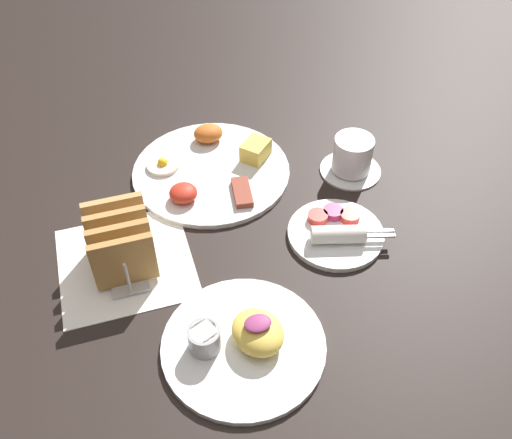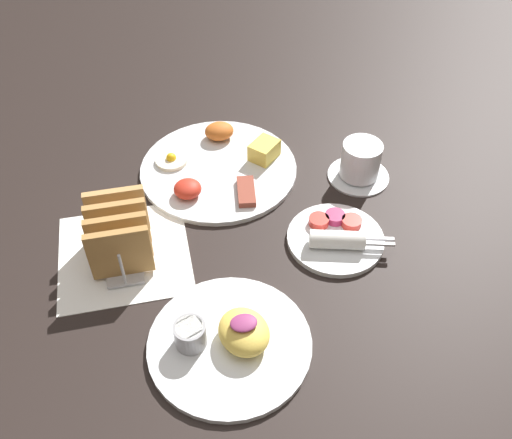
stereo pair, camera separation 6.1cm
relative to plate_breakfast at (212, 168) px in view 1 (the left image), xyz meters
The scene contains 7 objects.
ground_plane 0.22m from the plate_breakfast, 94.84° to the right, with size 3.00×3.00×0.00m, color black.
napkin_flat 0.27m from the plate_breakfast, 136.73° to the right, with size 0.22×0.22×0.00m.
plate_breakfast is the anchor object (origin of this frame).
plate_condiments 0.29m from the plate_breakfast, 54.51° to the right, with size 0.17×0.17×0.04m.
plate_foreground 0.40m from the plate_breakfast, 97.55° to the right, with size 0.25×0.25×0.06m.
toast_rack 0.27m from the plate_breakfast, 136.73° to the right, with size 0.10×0.15×0.10m.
coffee_cup 0.28m from the plate_breakfast, 16.70° to the right, with size 0.12×0.12×0.08m.
Camera 1 is at (-0.15, -0.63, 0.74)m, focal length 40.00 mm.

